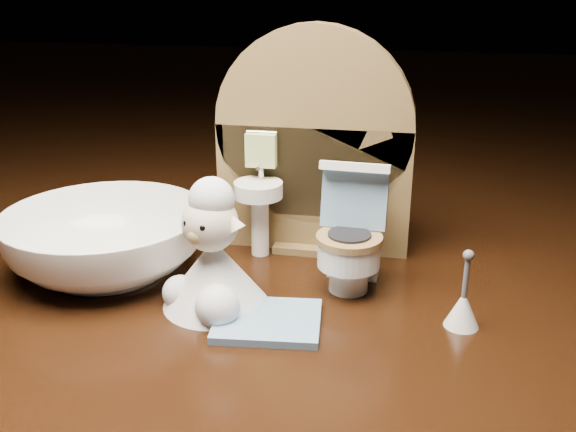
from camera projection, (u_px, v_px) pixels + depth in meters
The scene contains 6 objects.
backdrop_panel at pixel (312, 156), 0.42m from camera, with size 0.13×0.05×0.15m.
toy_toilet at pixel (352, 242), 0.38m from camera, with size 0.04×0.05×0.08m.
bath_mat at pixel (268, 321), 0.35m from camera, with size 0.06×0.05×0.00m, color #698EB0.
toilet_brush at pixel (463, 306), 0.34m from camera, with size 0.02×0.02×0.05m.
plush_lamb at pixel (213, 263), 0.36m from camera, with size 0.06×0.06×0.08m.
ceramic_bowl at pixel (106, 242), 0.41m from camera, with size 0.13×0.13×0.04m, color white.
Camera 1 is at (0.06, -0.34, 0.18)m, focal length 40.00 mm.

